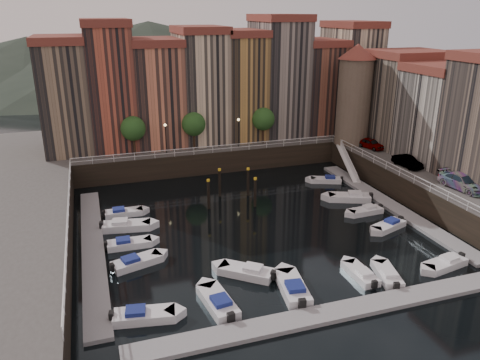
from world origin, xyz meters
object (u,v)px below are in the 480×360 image
object	(u,v)px
boat_left_0	(143,316)
car_c	(463,183)
mooring_pilings	(233,188)
car_a	(371,144)
boat_left_1	(136,262)
car_b	(407,162)
gangway	(348,162)
boat_left_2	(128,244)
corner_tower	(354,93)

from	to	relation	value
boat_left_0	car_c	xyz separation A→B (m)	(34.68, 7.78, 3.44)
mooring_pilings	car_a	xyz separation A→B (m)	(21.44, 5.13, 2.05)
boat_left_1	car_b	xyz separation A→B (m)	(33.48, 8.06, 3.33)
gangway	car_c	bearing A→B (deg)	-73.88
boat_left_0	boat_left_1	bearing A→B (deg)	96.88
boat_left_1	boat_left_2	distance (m)	3.74
car_b	car_c	size ratio (longest dim) A/B	0.75
car_c	gangway	bearing A→B (deg)	99.40
mooring_pilings	car_c	size ratio (longest dim) A/B	1.06
boat_left_0	boat_left_1	size ratio (longest dim) A/B	1.02
corner_tower	car_b	xyz separation A→B (m)	(0.77, -11.83, -6.51)
mooring_pilings	car_c	distance (m)	24.79
boat_left_1	corner_tower	bearing A→B (deg)	14.25
car_a	boat_left_1	bearing A→B (deg)	-167.82
boat_left_1	car_a	xyz separation A→B (m)	(33.83, 16.45, 3.34)
car_a	car_c	distance (m)	16.56
car_a	gangway	bearing A→B (deg)	-178.99
boat_left_2	car_c	xyz separation A→B (m)	(34.59, -3.83, 3.46)
boat_left_1	car_c	world-z (taller)	car_c
boat_left_2	mooring_pilings	bearing A→B (deg)	32.13
mooring_pilings	car_a	size ratio (longest dim) A/B	1.42
mooring_pilings	boat_left_1	size ratio (longest dim) A/B	1.25
mooring_pilings	gangway	bearing A→B (deg)	13.15
car_c	car_b	bearing A→B (deg)	88.96
boat_left_0	gangway	bearing A→B (deg)	47.29
mooring_pilings	car_a	bearing A→B (deg)	13.45
corner_tower	boat_left_1	xyz separation A→B (m)	(-32.71, -19.89, -9.84)
mooring_pilings	car_b	size ratio (longest dim) A/B	1.41
corner_tower	mooring_pilings	size ratio (longest dim) A/B	2.37
boat_left_0	car_a	distance (m)	42.12
mooring_pilings	boat_left_0	size ratio (longest dim) A/B	1.23
boat_left_2	car_a	world-z (taller)	car_a
gangway	car_a	bearing A→B (deg)	14.77
boat_left_1	car_b	size ratio (longest dim) A/B	1.13
corner_tower	car_b	world-z (taller)	corner_tower
car_b	boat_left_2	bearing A→B (deg)	-178.35
gangway	car_b	distance (m)	8.39
gangway	car_b	size ratio (longest dim) A/B	2.01
corner_tower	boat_left_0	size ratio (longest dim) A/B	2.90
boat_left_1	car_a	size ratio (longest dim) A/B	1.14
boat_left_2	car_c	distance (m)	34.97
corner_tower	car_a	distance (m)	7.44
corner_tower	boat_left_1	bearing A→B (deg)	-148.69
gangway	mooring_pilings	distance (m)	17.89
gangway	car_a	size ratio (longest dim) A/B	2.03
gangway	boat_left_1	xyz separation A→B (m)	(-29.81, -15.39, -1.56)
boat_left_1	boat_left_2	xyz separation A→B (m)	(-0.29, 3.73, -0.02)
boat_left_1	mooring_pilings	bearing A→B (deg)	25.37
car_a	car_c	world-z (taller)	car_c
boat_left_1	car_b	world-z (taller)	car_b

